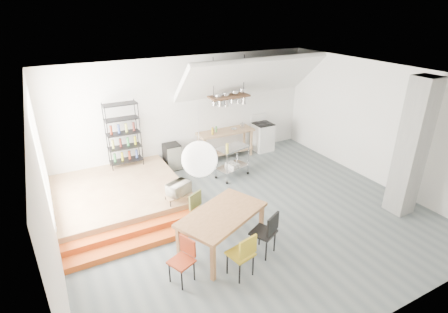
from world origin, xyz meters
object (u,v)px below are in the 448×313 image
stove (262,136)px  dining_table (222,217)px  mini_fridge (172,157)px  rolling_cart (232,158)px

stove → dining_table: stove is taller
stove → mini_fridge: (-3.17, 0.04, -0.10)m
stove → dining_table: size_ratio=0.58×
stove → rolling_cart: size_ratio=1.16×
rolling_cart → stove: bearing=18.3°
stove → mini_fridge: 3.17m
stove → dining_table: (-3.59, -3.94, 0.26)m
dining_table → mini_fridge: size_ratio=2.61×
dining_table → rolling_cart: 3.20m
stove → rolling_cart: stove is taller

